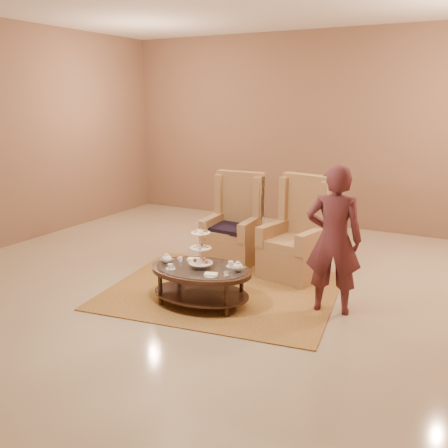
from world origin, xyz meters
The scene contains 8 objects.
ground centered at (0.00, 0.00, 0.00)m, with size 8.00×8.00×0.00m, color tan.
ceiling centered at (0.00, 0.00, 0.00)m, with size 8.00×8.00×0.02m, color silver.
wall_back centered at (0.00, 4.00, 1.75)m, with size 8.00×0.04×3.50m, color brown.
rug centered at (-0.02, 0.17, 0.01)m, with size 3.01×2.63×0.01m.
tea_table centered at (-0.04, -0.32, 0.37)m, with size 1.26×0.92×1.00m.
armchair_left centered at (-0.42, 1.27, 0.44)m, with size 0.74×0.76×1.30m.
armchair_right centered at (0.59, 1.14, 0.45)m, with size 0.86×0.88×1.35m.
person centered at (1.33, 0.21, 0.83)m, with size 0.68×0.52×1.66m.
Camera 1 is at (2.74, -4.93, 2.33)m, focal length 40.00 mm.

